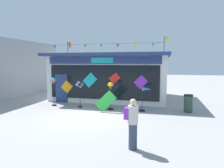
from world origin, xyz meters
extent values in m
plane|color=#9E9B99|center=(0.00, 0.00, 0.00)|extent=(80.00, 80.00, 0.00)
cube|color=silver|center=(-0.20, 6.41, 1.64)|extent=(8.46, 5.99, 3.29)
cube|color=navy|center=(-0.20, 6.06, 3.39)|extent=(8.86, 6.69, 0.20)
cube|color=navy|center=(-0.20, 3.37, 2.99)|extent=(7.78, 0.08, 0.49)
cube|color=#19B7BC|center=(-0.20, 3.34, 2.99)|extent=(1.52, 0.04, 0.35)
cube|color=black|center=(-0.20, 3.38, 1.51)|extent=(7.61, 0.06, 2.31)
cube|color=navy|center=(-3.24, 3.38, 1.00)|extent=(0.90, 0.07, 2.00)
cube|color=orange|center=(-2.80, 3.32, 1.13)|extent=(0.93, 0.03, 0.93)
cube|color=#19B7BC|center=(-1.06, 3.32, 1.64)|extent=(1.06, 0.03, 1.06)
cube|color=red|center=(0.67, 3.32, 1.81)|extent=(0.80, 0.03, 0.78)
cube|color=purple|center=(2.41, 3.32, 1.59)|extent=(0.92, 0.03, 0.92)
cylinder|color=black|center=(-0.20, 3.15, 4.05)|extent=(8.12, 0.01, 0.01)
cone|color=blue|center=(-3.53, 3.15, 3.91)|extent=(0.20, 0.20, 0.22)
cone|color=red|center=(-2.42, 3.15, 3.91)|extent=(0.20, 0.20, 0.22)
cone|color=green|center=(-1.31, 3.15, 3.91)|extent=(0.20, 0.20, 0.22)
cone|color=#19B7BC|center=(-0.20, 3.15, 3.91)|extent=(0.20, 0.20, 0.22)
cone|color=purple|center=(0.92, 3.15, 3.91)|extent=(0.20, 0.20, 0.22)
cone|color=yellow|center=(2.03, 3.15, 3.91)|extent=(0.20, 0.20, 0.22)
cone|color=#19B7BC|center=(3.14, 3.15, 3.91)|extent=(0.20, 0.20, 0.22)
cylinder|color=black|center=(-4.17, 6.41, 4.03)|extent=(0.04, 0.04, 1.09)
cube|color=orange|center=(-4.01, 6.41, 4.45)|extent=(0.32, 0.02, 0.22)
cylinder|color=black|center=(3.78, 6.41, 4.14)|extent=(0.04, 0.04, 1.31)
cube|color=yellow|center=(3.94, 6.41, 4.67)|extent=(0.32, 0.02, 0.22)
cylinder|color=black|center=(-3.15, 2.15, 0.03)|extent=(0.32, 0.32, 0.06)
cylinder|color=black|center=(-3.15, 2.15, 0.77)|extent=(0.03, 0.03, 1.55)
sphere|color=#19B7BC|center=(-3.15, 2.15, 1.71)|extent=(0.32, 0.32, 0.32)
cube|color=#EA4CA3|center=(-3.15, 2.15, 1.71)|extent=(0.32, 0.32, 0.07)
cube|color=brown|center=(-3.15, 2.15, 1.49)|extent=(0.10, 0.10, 0.10)
cylinder|color=black|center=(-1.28, 2.07, 0.03)|extent=(0.28, 0.28, 0.06)
cylinder|color=black|center=(-1.28, 2.07, 0.73)|extent=(0.03, 0.03, 1.46)
cylinder|color=black|center=(-1.28, 2.03, 1.46)|extent=(0.06, 0.04, 0.06)
cone|color=#19B7BC|center=(-1.15, 2.03, 1.46)|extent=(0.19, 0.20, 0.19)
cone|color=#EA4CA3|center=(-1.28, 2.03, 1.59)|extent=(0.20, 0.19, 0.19)
cone|color=#19B7BC|center=(-1.41, 2.03, 1.46)|extent=(0.19, 0.20, 0.19)
cone|color=#EA4CA3|center=(-1.28, 2.03, 1.33)|extent=(0.20, 0.19, 0.19)
cylinder|color=black|center=(0.74, 1.97, 0.03)|extent=(0.37, 0.37, 0.06)
cylinder|color=black|center=(0.74, 1.97, 0.68)|extent=(0.03, 0.03, 1.36)
sphere|color=orange|center=(0.74, 1.97, 1.51)|extent=(0.29, 0.29, 0.29)
cube|color=yellow|center=(0.74, 1.97, 1.51)|extent=(0.30, 0.30, 0.06)
cube|color=brown|center=(0.74, 1.97, 1.30)|extent=(0.10, 0.10, 0.10)
cylinder|color=black|center=(2.65, 1.99, 0.03)|extent=(0.36, 0.36, 0.06)
cylinder|color=black|center=(2.65, 1.99, 0.66)|extent=(0.03, 0.03, 1.32)
cone|color=blue|center=(2.91, 1.99, 1.32)|extent=(0.56, 0.32, 0.23)
cylinder|color=yellow|center=(2.65, 1.99, 1.32)|extent=(0.03, 0.16, 0.16)
cylinder|color=#333D56|center=(2.94, -3.52, 0.43)|extent=(0.28, 0.28, 0.86)
cylinder|color=beige|center=(2.94, -3.52, 1.16)|extent=(0.34, 0.34, 0.60)
sphere|color=beige|center=(2.94, -3.52, 1.57)|extent=(0.22, 0.22, 0.22)
cube|color=purple|center=(2.74, -3.50, 1.19)|extent=(0.19, 0.28, 0.38)
cylinder|color=#2D4238|center=(5.24, 2.38, 0.47)|extent=(0.48, 0.48, 0.93)
cylinder|color=black|center=(5.24, 2.38, 0.97)|extent=(0.52, 0.52, 0.08)
cube|color=green|center=(0.63, 1.33, 0.62)|extent=(1.25, 0.29, 1.25)
camera|label=1|loc=(3.91, -10.13, 2.85)|focal=33.63mm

